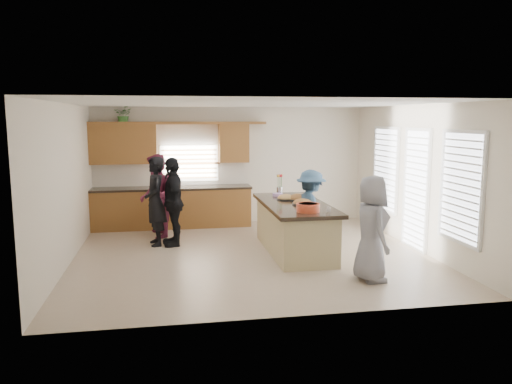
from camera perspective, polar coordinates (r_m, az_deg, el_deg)
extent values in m
plane|color=tan|center=(9.44, -0.55, -7.18)|extent=(6.50, 6.50, 0.00)
cube|color=silver|center=(12.12, -2.90, 3.03)|extent=(6.50, 0.02, 2.80)
cube|color=silver|center=(6.26, 3.97, -2.11)|extent=(6.50, 0.02, 2.80)
cube|color=silver|center=(9.21, -20.93, 0.75)|extent=(0.02, 6.00, 2.80)
cube|color=silver|center=(10.21, 17.75, 1.62)|extent=(0.02, 6.00, 2.80)
cube|color=white|center=(9.10, -0.57, 10.06)|extent=(6.50, 6.00, 0.02)
cube|color=brown|center=(11.85, -9.53, -1.84)|extent=(3.65, 0.62, 0.90)
cube|color=black|center=(11.77, -9.59, 0.43)|extent=(3.70, 0.65, 0.05)
cube|color=brown|center=(11.85, -14.94, 5.30)|extent=(1.50, 0.36, 0.90)
cube|color=brown|center=(11.90, -2.57, 5.59)|extent=(0.70, 0.36, 0.90)
cube|color=brown|center=(11.79, -8.80, 7.80)|extent=(4.05, 0.40, 0.06)
cube|color=brown|center=(11.99, -7.63, 3.26)|extent=(1.35, 0.08, 0.85)
cube|color=white|center=(11.36, 14.58, 2.53)|extent=(0.06, 1.10, 1.75)
cube|color=white|center=(10.14, 17.80, 0.28)|extent=(0.06, 0.85, 2.25)
cube|color=white|center=(8.82, 22.39, 0.52)|extent=(0.06, 1.10, 1.75)
cube|color=tan|center=(9.58, 4.41, -4.26)|extent=(1.00, 2.50, 0.88)
cube|color=black|center=(9.49, 4.44, -1.46)|extent=(1.15, 2.70, 0.07)
cube|color=black|center=(9.68, 4.38, -6.57)|extent=(0.92, 2.42, 0.08)
cylinder|color=black|center=(9.33, 5.34, -1.34)|extent=(0.39, 0.39, 0.02)
ellipsoid|color=#B47138|center=(9.33, 5.34, -1.24)|extent=(0.35, 0.35, 0.16)
cylinder|color=black|center=(9.86, 4.86, -0.81)|extent=(0.44, 0.44, 0.02)
ellipsoid|color=#B47138|center=(9.85, 4.86, -0.71)|extent=(0.39, 0.39, 0.18)
cylinder|color=black|center=(9.88, 3.45, -0.78)|extent=(0.37, 0.37, 0.02)
ellipsoid|color=tan|center=(9.87, 3.45, -0.68)|extent=(0.33, 0.33, 0.15)
cylinder|color=#E14A29|center=(8.60, 5.97, -1.79)|extent=(0.40, 0.40, 0.14)
cylinder|color=beige|center=(8.59, 5.98, -1.45)|extent=(0.33, 0.33, 0.04)
cylinder|color=white|center=(8.57, 8.25, -2.00)|extent=(0.08, 0.08, 0.11)
cylinder|color=#CA97DC|center=(10.29, 2.49, -0.31)|extent=(0.21, 0.21, 0.06)
cylinder|color=silver|center=(10.54, 2.73, 0.17)|extent=(0.13, 0.13, 0.15)
imported|color=#3F7C31|center=(11.83, -14.87, 8.53)|extent=(0.47, 0.43, 0.44)
imported|color=black|center=(10.17, -11.43, -1.06)|extent=(0.54, 0.72, 1.79)
imported|color=maroon|center=(10.82, -11.30, -0.47)|extent=(0.75, 0.93, 1.79)
imported|color=black|center=(10.10, -9.47, -1.09)|extent=(0.55, 1.09, 1.78)
imported|color=#345472|center=(9.76, 6.27, -2.02)|extent=(0.83, 1.13, 1.56)
imported|color=gray|center=(8.01, 13.05, -4.11)|extent=(0.53, 0.82, 1.67)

